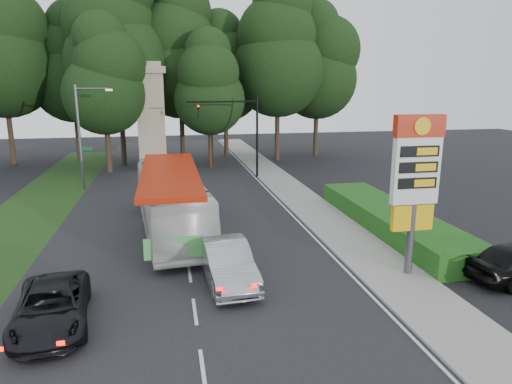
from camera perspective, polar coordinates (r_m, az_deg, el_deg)
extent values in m
plane|color=black|center=(16.72, -7.54, -15.43)|extent=(120.00, 120.00, 0.00)
cube|color=black|center=(27.85, -9.20, -3.56)|extent=(14.00, 80.00, 0.02)
cube|color=gray|center=(29.32, 7.64, -2.54)|extent=(3.00, 80.00, 0.12)
cube|color=#193814|center=(34.75, -25.45, -1.32)|extent=(5.00, 50.00, 0.02)
cube|color=#154B14|center=(26.80, 16.53, -3.30)|extent=(3.00, 14.00, 1.20)
cylinder|color=#59595E|center=(20.43, 18.71, -5.70)|extent=(0.32, 0.32, 3.20)
cube|color=#F0B00C|center=(20.14, 18.92, -3.01)|extent=(1.80, 0.25, 1.10)
cube|color=silver|center=(19.70, 19.35, 2.59)|extent=(2.00, 0.35, 2.80)
cube|color=#AE1F09|center=(19.47, 19.76, 7.80)|extent=(2.10, 0.40, 0.90)
cylinder|color=#F0B00C|center=(19.28, 20.10, 7.72)|extent=(0.70, 0.05, 0.70)
cube|color=black|center=(19.42, 19.82, 4.80)|extent=(1.70, 0.04, 0.45)
cube|color=black|center=(19.51, 19.67, 2.92)|extent=(1.70, 0.04, 0.45)
cube|color=black|center=(19.63, 19.52, 1.05)|extent=(1.70, 0.04, 0.45)
cylinder|color=black|center=(39.67, 0.14, 6.93)|extent=(0.20, 0.20, 7.20)
cylinder|color=black|center=(38.98, -4.27, 11.20)|extent=(6.00, 0.14, 0.14)
imported|color=black|center=(38.79, -7.25, 10.76)|extent=(0.18, 0.22, 1.10)
sphere|color=#FF0C05|center=(38.65, -7.23, 10.60)|extent=(0.18, 0.18, 0.18)
cylinder|color=#59595E|center=(37.44, -21.18, 6.27)|extent=(0.20, 0.20, 8.00)
cylinder|color=#59595E|center=(37.04, -19.80, 12.07)|extent=(2.40, 0.12, 0.12)
cube|color=#FFE599|center=(36.89, -17.91, 12.05)|extent=(0.50, 0.22, 0.14)
cube|color=#0C591E|center=(37.46, -20.40, 5.10)|extent=(0.85, 0.04, 0.22)
cube|color=#0C591E|center=(38.01, -20.93, 4.71)|extent=(0.04, 0.85, 0.22)
cube|color=gray|center=(44.82, -12.90, 8.49)|extent=(2.50, 2.50, 9.00)
cube|color=gray|center=(44.70, -13.23, 14.63)|extent=(3.00, 3.00, 0.60)
cube|color=gray|center=(44.71, -13.26, 15.27)|extent=(2.20, 2.20, 0.50)
cylinder|color=#2D2116|center=(52.18, -28.32, 6.39)|extent=(0.50, 0.50, 6.30)
sphere|color=black|center=(51.98, -29.12, 13.47)|extent=(9.80, 9.80, 9.80)
cylinder|color=#2D2116|center=(52.75, -21.38, 6.63)|extent=(0.50, 0.50, 5.40)
sphere|color=black|center=(52.48, -21.90, 12.65)|extent=(8.40, 8.40, 8.40)
sphere|color=black|center=(52.58, -22.19, 15.90)|extent=(7.20, 7.20, 7.20)
sphere|color=black|center=(52.80, -22.45, 18.66)|extent=(5.40, 5.40, 5.40)
cylinder|color=#2D2116|center=(48.09, -16.33, 7.09)|extent=(0.50, 0.50, 6.48)
sphere|color=black|center=(47.89, -16.87, 15.03)|extent=(10.08, 10.08, 10.08)
sphere|color=black|center=(48.16, -17.17, 19.30)|extent=(8.64, 8.64, 8.64)
cylinder|color=#2D2116|center=(49.95, -9.20, 7.35)|extent=(0.50, 0.50, 5.94)
sphere|color=black|center=(49.70, -9.47, 14.37)|extent=(9.24, 9.24, 9.24)
sphere|color=black|center=(49.88, -9.62, 18.16)|extent=(7.92, 7.92, 7.92)
sphere|color=black|center=(50.21, -9.76, 21.34)|extent=(5.94, 5.94, 5.94)
cylinder|color=#2D2116|center=(52.38, -3.76, 7.37)|extent=(0.50, 0.50, 5.22)
sphere|color=black|center=(52.10, -3.85, 13.24)|extent=(8.12, 8.12, 8.12)
sphere|color=black|center=(52.18, -3.90, 16.43)|extent=(6.96, 6.96, 6.96)
sphere|color=black|center=(52.37, -3.95, 19.12)|extent=(5.22, 5.22, 5.22)
cylinder|color=#2D2116|center=(49.34, 2.67, 7.54)|extent=(0.50, 0.50, 6.12)
sphere|color=black|center=(49.10, 2.75, 14.86)|extent=(9.52, 9.52, 9.52)
sphere|color=black|center=(49.31, 2.79, 18.81)|extent=(8.16, 8.16, 8.16)
sphere|color=black|center=(49.68, 2.83, 22.13)|extent=(6.12, 6.12, 6.12)
cylinder|color=#2D2116|center=(52.67, 7.47, 7.51)|extent=(0.50, 0.50, 5.58)
sphere|color=black|center=(52.41, 7.67, 13.76)|extent=(8.68, 8.68, 8.68)
sphere|color=black|center=(52.53, 7.78, 17.14)|extent=(7.44, 7.44, 7.44)
sphere|color=black|center=(52.78, 7.87, 20.00)|extent=(5.58, 5.58, 5.58)
cylinder|color=#2D2116|center=(44.34, -17.98, 5.32)|extent=(0.50, 0.50, 4.68)
sphere|color=black|center=(43.98, -18.43, 11.53)|extent=(7.28, 7.28, 7.28)
sphere|color=black|center=(44.01, -18.69, 14.91)|extent=(6.24, 6.24, 6.24)
sphere|color=black|center=(44.15, -18.91, 17.76)|extent=(4.68, 4.68, 4.68)
cylinder|color=#2D2116|center=(44.75, -5.68, 5.74)|extent=(0.50, 0.50, 4.32)
sphere|color=black|center=(44.39, -5.81, 11.43)|extent=(6.72, 6.72, 6.72)
sphere|color=black|center=(44.38, -5.88, 14.52)|extent=(5.76, 5.76, 5.76)
sphere|color=black|center=(44.47, -5.95, 17.15)|extent=(4.32, 4.32, 4.32)
imported|color=silver|center=(25.47, -10.60, -1.18)|extent=(4.10, 12.68, 3.47)
imported|color=#A3A6AB|center=(19.07, -3.65, -8.77)|extent=(2.14, 5.27, 1.70)
imported|color=black|center=(17.31, -24.17, -12.92)|extent=(2.88, 5.27, 1.40)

